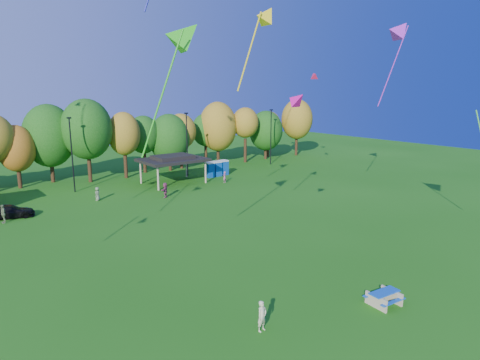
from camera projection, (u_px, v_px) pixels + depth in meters
ground at (296, 356)px, 20.17m from camera, size 160.00×160.00×0.00m
tree_line at (33, 141)px, 53.56m from camera, size 93.57×10.55×11.15m
lamp_posts at (72, 152)px, 51.31m from camera, size 64.50×0.25×9.09m
pavilion at (173, 159)px, 56.51m from camera, size 8.20×6.20×3.77m
porta_potties at (217, 168)px, 61.68m from camera, size 3.75×1.40×2.18m
picnic_table at (384, 297)px, 24.89m from camera, size 2.03×1.74×0.82m
kite_flyer at (262, 316)px, 22.12m from camera, size 0.66×0.49×1.67m
car_d at (10, 212)px, 41.63m from camera, size 4.74×2.83×1.29m
far_person_1 at (3, 214)px, 40.02m from camera, size 0.46×1.06×1.79m
far_person_2 at (97, 194)px, 48.10m from camera, size 0.88×0.89×1.55m
far_person_3 at (224, 177)px, 57.29m from camera, size 0.65×0.54×1.53m
far_person_4 at (165, 190)px, 49.48m from camera, size 1.58×1.46×1.76m
kite_2 at (298, 99)px, 26.96m from camera, size 1.23×1.51×1.38m
kite_3 at (401, 30)px, 41.94m from camera, size 5.18×2.82×8.70m
kite_4 at (267, 16)px, 26.28m from camera, size 3.26×1.33×5.42m
kite_5 at (187, 36)px, 23.38m from camera, size 4.65×2.50×7.68m
kite_6 at (314, 75)px, 51.82m from camera, size 1.61×1.71×1.39m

